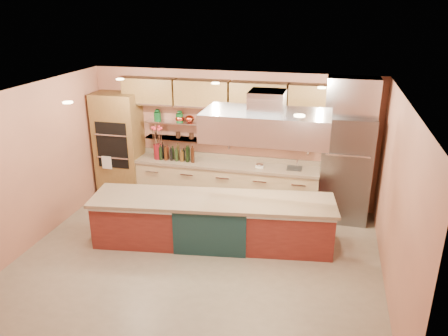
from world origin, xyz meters
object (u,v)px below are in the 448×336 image
(refrigerator, at_px, (345,169))
(kitchen_scale, at_px, (260,165))
(island, at_px, (213,221))
(flower_vase, at_px, (158,152))
(green_canister, at_px, (204,119))
(copper_kettle, at_px, (190,119))

(refrigerator, bearing_deg, kitchen_scale, 179.66)
(island, height_order, flower_vase, flower_vase)
(flower_vase, bearing_deg, green_canister, 12.80)
(island, relative_size, green_canister, 21.27)
(copper_kettle, bearing_deg, island, -61.51)
(island, xyz_separation_m, green_canister, (-0.67, 1.80, 1.38))
(flower_vase, height_order, copper_kettle, copper_kettle)
(kitchen_scale, bearing_deg, green_canister, 167.23)
(kitchen_scale, bearing_deg, flower_vase, 177.30)
(refrigerator, distance_m, island, 2.81)
(island, height_order, green_canister, green_canister)
(copper_kettle, distance_m, green_canister, 0.31)
(copper_kettle, bearing_deg, refrigerator, -4.07)
(refrigerator, bearing_deg, flower_vase, 179.85)
(green_canister, bearing_deg, refrigerator, -4.50)
(kitchen_scale, height_order, copper_kettle, copper_kettle)
(island, distance_m, flower_vase, 2.37)
(kitchen_scale, height_order, green_canister, green_canister)
(island, bearing_deg, green_canister, 102.45)
(flower_vase, xyz_separation_m, copper_kettle, (0.66, 0.22, 0.70))
(refrigerator, xyz_separation_m, green_canister, (-2.92, 0.23, 0.76))
(flower_vase, bearing_deg, copper_kettle, 18.44)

